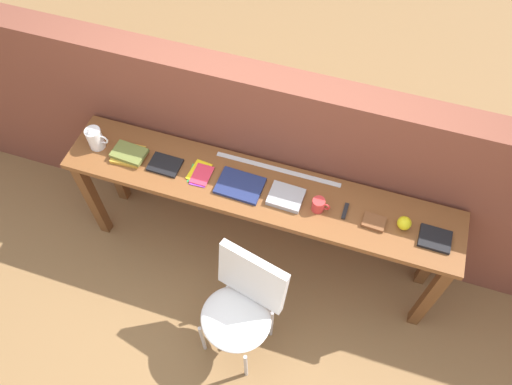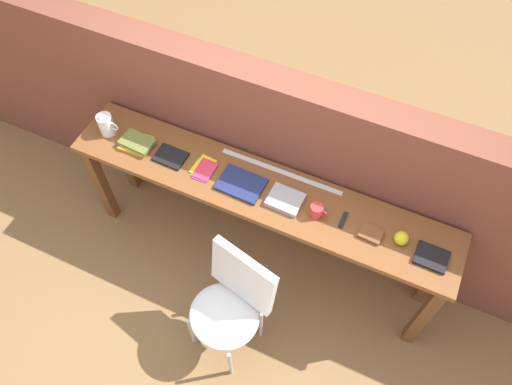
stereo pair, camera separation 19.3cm
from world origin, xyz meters
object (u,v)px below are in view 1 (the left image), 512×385
at_px(mug, 319,205).
at_px(chair_white_moulded, 242,305).
at_px(pamphlet_pile_colourful, 200,174).
at_px(book_repair_rightmost, 435,239).
at_px(pitcher_white, 95,138).
at_px(leather_journal_brown, 374,222).
at_px(magazine_cycling, 165,165).
at_px(book_stack_leftmost, 129,154).
at_px(book_open_centre, 240,186).
at_px(sports_ball_small, 404,223).
at_px(multitool_folded, 345,211).

bearing_deg(mug, chair_white_moulded, -116.70).
height_order(pamphlet_pile_colourful, book_repair_rightmost, book_repair_rightmost).
height_order(pitcher_white, leather_journal_brown, pitcher_white).
relative_size(magazine_cycling, book_repair_rightmost, 1.10).
distance_m(pitcher_white, pamphlet_pile_colourful, 0.71).
distance_m(pitcher_white, book_stack_leftmost, 0.23).
distance_m(book_stack_leftmost, leather_journal_brown, 1.58).
bearing_deg(mug, book_open_centre, 178.93).
bearing_deg(sports_ball_small, leather_journal_brown, -170.24).
bearing_deg(sports_ball_small, book_stack_leftmost, -179.28).
bearing_deg(book_open_centre, book_repair_rightmost, 1.63).
xyz_separation_m(pitcher_white, leather_journal_brown, (1.80, -0.02, -0.07)).
xyz_separation_m(chair_white_moulded, pamphlet_pile_colourful, (-0.47, 0.60, 0.36)).
bearing_deg(book_repair_rightmost, chair_white_moulded, -148.40).
distance_m(mug, multitool_folded, 0.16).
distance_m(book_open_centre, sports_ball_small, 0.99).
relative_size(pamphlet_pile_colourful, multitool_folded, 1.77).
bearing_deg(mug, multitool_folded, 10.98).
bearing_deg(multitool_folded, pamphlet_pile_colourful, -179.33).
bearing_deg(leather_journal_brown, book_stack_leftmost, -177.38).
relative_size(chair_white_moulded, multitool_folded, 8.10).
relative_size(mug, book_repair_rightmost, 0.61).
bearing_deg(leather_journal_brown, mug, -176.14).
xyz_separation_m(leather_journal_brown, book_repair_rightmost, (0.35, -0.00, -0.00)).
relative_size(book_stack_leftmost, multitool_folded, 2.02).
bearing_deg(pitcher_white, mug, -1.06).
bearing_deg(multitool_folded, chair_white_moulded, -126.33).
relative_size(magazine_cycling, book_open_centre, 0.71).
height_order(book_open_centre, book_repair_rightmost, same).
height_order(mug, multitool_folded, mug).
bearing_deg(chair_white_moulded, book_open_centre, 109.04).
bearing_deg(leather_journal_brown, multitool_folded, 174.87).
bearing_deg(book_repair_rightmost, leather_journal_brown, -179.41).
distance_m(chair_white_moulded, multitool_folded, 0.84).
height_order(chair_white_moulded, sports_ball_small, sports_ball_small).
height_order(pamphlet_pile_colourful, leather_journal_brown, leather_journal_brown).
xyz_separation_m(chair_white_moulded, book_open_centre, (-0.20, 0.59, 0.36)).
bearing_deg(pamphlet_pile_colourful, book_open_centre, -2.26).
bearing_deg(leather_journal_brown, magazine_cycling, -177.51).
height_order(book_stack_leftmost, pamphlet_pile_colourful, book_stack_leftmost).
height_order(book_open_centre, leather_journal_brown, leather_journal_brown).
bearing_deg(sports_ball_small, book_repair_rightmost, -8.87).
height_order(chair_white_moulded, pitcher_white, pitcher_white).
xyz_separation_m(sports_ball_small, book_repair_rightmost, (0.19, -0.03, -0.03)).
height_order(chair_white_moulded, book_open_centre, book_open_centre).
bearing_deg(book_open_centre, magazine_cycling, -178.76).
bearing_deg(magazine_cycling, sports_ball_small, 1.80).
relative_size(multitool_folded, sports_ball_small, 1.34).
xyz_separation_m(magazine_cycling, book_repair_rightmost, (1.68, -0.01, 0.00)).
xyz_separation_m(pamphlet_pile_colourful, book_repair_rightmost, (1.45, -0.01, 0.00)).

